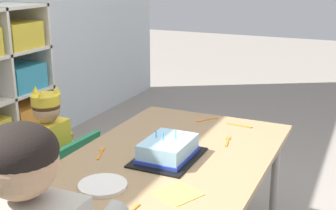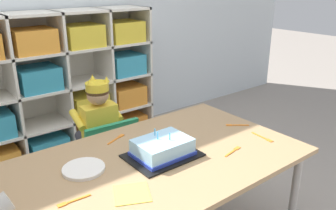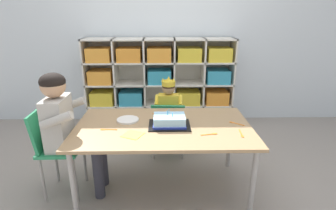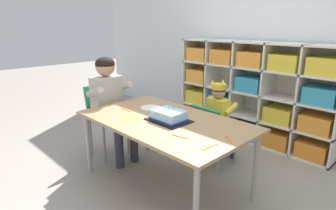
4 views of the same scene
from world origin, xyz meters
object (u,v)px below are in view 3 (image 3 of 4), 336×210
Objects in this scene: activity_table at (163,131)px; classroom_chair_adult_side at (54,144)px; fork_near_child_seat at (108,129)px; adult_helper_seated at (66,122)px; fork_at_table_front_edge at (236,123)px; birthday_cake_on_tray at (169,121)px; classroom_chair_blue at (168,122)px; paper_plate_stack at (128,120)px; fork_beside_plate_stack at (160,112)px; fork_scattered_mid_table at (210,134)px; child_with_crown at (169,106)px; fork_by_napkin at (241,134)px.

classroom_chair_adult_side is (-0.90, -0.01, -0.10)m from activity_table.
activity_table is 10.83× the size of fork_near_child_seat.
adult_helper_seated is at bearing 173.03° from fork_near_child_seat.
fork_at_table_front_edge is at bearing -89.40° from classroom_chair_adult_side.
birthday_cake_on_tray is (0.95, 0.02, 0.19)m from classroom_chair_adult_side.
adult_helper_seated is at bearing 39.32° from classroom_chair_blue.
adult_helper_seated is 0.49m from paper_plate_stack.
fork_at_table_front_edge and fork_near_child_seat have the same top height.
fork_beside_plate_stack is at bearing 104.47° from birthday_cake_on_tray.
classroom_chair_blue reaches higher than fork_beside_plate_stack.
classroom_chair_adult_side reaches higher than classroom_chair_blue.
paper_plate_stack reaches higher than fork_near_child_seat.
fork_scattered_mid_table is 0.98× the size of fork_near_child_seat.
paper_plate_stack is at bearing 57.01° from fork_near_child_seat.
child_with_crown reaches higher than classroom_chair_adult_side.
child_with_crown is 0.87m from fork_at_table_front_edge.
fork_by_napkin is at bearing -17.59° from paper_plate_stack.
classroom_chair_blue is 0.86m from fork_near_child_seat.
adult_helper_seated reaches higher than classroom_chair_blue.
birthday_cake_on_tray is at bearing -90.04° from adult_helper_seated.
birthday_cake_on_tray is 0.35m from fork_scattered_mid_table.
classroom_chair_blue reaches higher than fork_scattered_mid_table.
fork_near_child_seat is at bearing -98.41° from classroom_chair_adult_side.
child_with_crown is at bearing 60.67° from fork_near_child_seat.
classroom_chair_blue is at bearing 38.94° from fork_by_napkin.
child_with_crown is at bearing -54.28° from classroom_chair_adult_side.
child_with_crown is 4.56× the size of paper_plate_stack.
classroom_chair_blue is 4.40× the size of fork_by_napkin.
child_with_crown is 6.68× the size of fork_beside_plate_stack.
fork_near_child_seat is (-0.41, -0.37, -0.00)m from fork_beside_plate_stack.
fork_scattered_mid_table is at bearing -30.46° from birthday_cake_on_tray.
fork_at_table_front_edge is 0.87× the size of fork_beside_plate_stack.
child_with_crown is 7.65× the size of fork_at_table_front_edge.
activity_table is at bearing 71.67° from fork_beside_plate_stack.
fork_scattered_mid_table is (1.13, -0.16, -0.04)m from adult_helper_seated.
fork_beside_plate_stack reaches higher than activity_table.
adult_helper_seated is at bearing -139.66° from fork_at_table_front_edge.
child_with_crown is 6.58× the size of fork_scattered_mid_table.
birthday_cake_on_tray reaches higher than activity_table.
fork_at_table_front_edge reaches higher than activity_table.
activity_table is 1.67× the size of child_with_crown.
fork_at_table_front_edge is at bearing -5.11° from paper_plate_stack.
classroom_chair_adult_side is at bearing -139.71° from fork_at_table_front_edge.
classroom_chair_adult_side is 5.77× the size of fork_scattered_mid_table.
classroom_chair_adult_side is at bearing 90.00° from adult_helper_seated.
adult_helper_seated reaches higher than classroom_chair_adult_side.
classroom_chair_adult_side is at bearing -179.16° from activity_table.
birthday_cake_on_tray is 2.39× the size of fork_by_napkin.
paper_plate_stack is at bearing -79.30° from classroom_chair_adult_side.
fork_by_napkin is (0.62, -0.47, 0.00)m from fork_beside_plate_stack.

